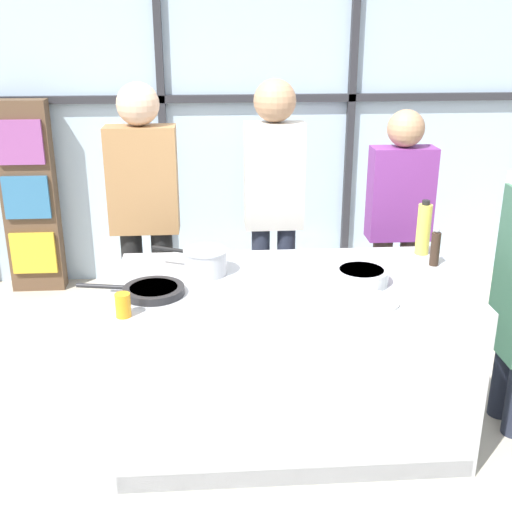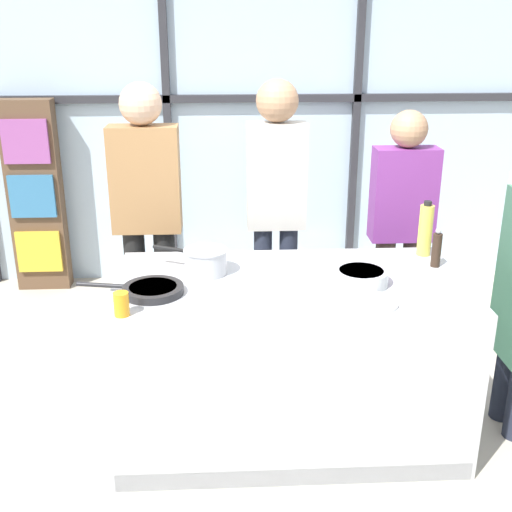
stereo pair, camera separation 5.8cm
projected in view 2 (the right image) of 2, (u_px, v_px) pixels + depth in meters
name	position (u px, v px, depth m)	size (l,w,h in m)	color
ground_plane	(287.00, 429.00, 3.56)	(18.00, 18.00, 0.00)	#BCB29E
back_window_wall	(262.00, 115.00, 5.24)	(6.40, 0.10, 2.80)	silver
bookshelf	(36.00, 197.00, 5.19)	(0.42, 0.19, 1.56)	brown
demo_island	(288.00, 359.00, 3.41)	(1.78, 0.92, 0.90)	#B7BABF
spectator_far_left	(147.00, 208.00, 3.96)	(0.42, 0.25, 1.80)	black
spectator_center_left	(276.00, 199.00, 3.98)	(0.36, 0.25, 1.82)	#232838
spectator_center_right	(402.00, 220.00, 4.07)	(0.40, 0.23, 1.63)	#47382D
frying_pan	(151.00, 289.00, 3.09)	(0.53, 0.30, 0.04)	#232326
saucepan	(205.00, 261.00, 3.32)	(0.40, 0.25, 0.13)	silver
white_plate	(371.00, 303.00, 2.98)	(0.26, 0.26, 0.01)	white
mixing_bowl	(361.00, 276.00, 3.20)	(0.27, 0.27, 0.07)	silver
oil_bottle	(425.00, 230.00, 3.56)	(0.08, 0.08, 0.31)	#E0CC4C
pepper_grinder	(437.00, 249.00, 3.41)	(0.05, 0.05, 0.21)	#332319
juice_glass_near	(121.00, 304.00, 2.85)	(0.07, 0.07, 0.11)	orange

